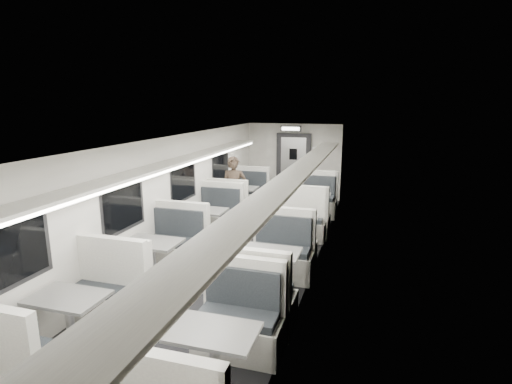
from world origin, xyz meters
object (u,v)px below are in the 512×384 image
Objects in this scene: passenger at (234,191)px; vestibule_door at (293,167)px; booth_right_d at (214,363)px; booth_left_c at (153,263)px; exit_sign at (291,129)px; booth_right_b at (296,233)px; booth_right_a at (310,209)px; booth_left_a at (240,201)px; booth_right_c at (269,274)px; booth_left_d at (70,324)px; booth_left_b at (205,226)px.

passenger is 3.33m from vestibule_door.
passenger is at bearing 107.72° from booth_right_d.
exit_sign reaches higher than booth_left_c.
booth_right_b is 4.49m from booth_right_d.
booth_left_c is 1.04× the size of booth_right_d.
booth_left_c is at bearing -115.42° from booth_right_a.
booth_right_d reaches higher than booth_right_b.
booth_right_b is at bearing -47.69° from booth_left_a.
booth_right_c is 1.10× the size of vestibule_door.
booth_left_c reaches higher than booth_left_d.
booth_left_b is 2.01m from booth_right_b.
passenger is (0.13, 3.73, 0.46)m from booth_left_c.
booth_right_d is 1.06× the size of vestibule_door.
booth_left_a is 6.49m from booth_left_d.
booth_left_d is 1.26× the size of passenger.
vestibule_door reaches higher than booth_left_c.
booth_left_a is at bearing 90.00° from booth_left_d.
passenger is (-1.87, -0.48, 0.46)m from booth_right_a.
booth_right_d is (0.00, -6.34, -0.02)m from booth_right_a.
booth_left_a is at bearing 83.34° from passenger.
booth_right_c is (2.00, -4.43, 0.01)m from booth_left_a.
booth_right_a is 1.11× the size of vestibule_door.
exit_sign is (-1.00, 8.57, 1.88)m from booth_right_d.
booth_right_a is 3.75× the size of exit_sign.
exit_sign is at bearing 62.10° from booth_left_a.
booth_right_c is at bearing 3.79° from booth_left_c.
booth_left_d is 1.04× the size of booth_right_b.
passenger is 3.18m from exit_sign.
booth_left_a is at bearing -112.82° from vestibule_door.
booth_left_d is 2.01m from booth_right_d.
passenger is 0.83× the size of vestibule_door.
booth_right_d is at bearing -5.54° from booth_left_d.
booth_left_d is at bearing -90.00° from booth_left_c.
booth_left_c is at bearing 133.23° from booth_right_d.
booth_right_c reaches higher than booth_left_a.
booth_right_d is at bearing -90.00° from booth_right_a.
booth_right_b is 3.40× the size of exit_sign.
booth_left_c is at bearing -90.00° from booth_left_a.
booth_left_b is 1.01× the size of booth_right_d.
booth_left_b is 3.61× the size of exit_sign.
booth_right_c is 6.66m from exit_sign.
passenger is (-1.87, 5.85, 0.48)m from booth_right_d.
booth_left_a is at bearing 114.32° from booth_right_c.
booth_left_c is 3.71× the size of exit_sign.
booth_right_b is 2.37m from passenger.
passenger is at bearing -81.17° from booth_left_a.
booth_left_c is 2.92m from booth_right_d.
vestibule_door is at bearing 81.79° from booth_left_c.
booth_right_d is at bearing -83.35° from exit_sign.
booth_right_c is at bearing 90.00° from booth_right_d.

